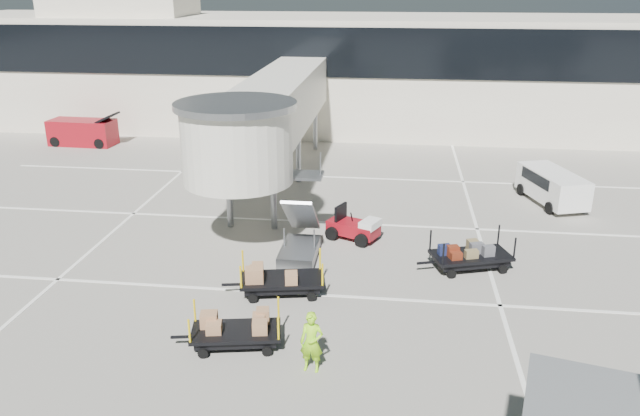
{
  "coord_description": "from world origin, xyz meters",
  "views": [
    {
      "loc": [
        2.22,
        -17.42,
        10.45
      ],
      "look_at": [
        -0.63,
        5.46,
        2.0
      ],
      "focal_mm": 35.0,
      "sensor_mm": 36.0,
      "label": 1
    }
  ],
  "objects_px": {
    "suitcase_cart": "(471,256)",
    "minivan": "(551,184)",
    "box_cart_near": "(237,332)",
    "baggage_tug": "(355,228)",
    "belt_loader": "(83,132)",
    "box_cart_far": "(282,281)",
    "ground_worker": "(312,342)"
  },
  "relations": [
    {
      "from": "baggage_tug",
      "to": "belt_loader",
      "type": "distance_m",
      "value": 23.84
    },
    {
      "from": "ground_worker",
      "to": "minivan",
      "type": "height_order",
      "value": "ground_worker"
    },
    {
      "from": "box_cart_far",
      "to": "minivan",
      "type": "xyz_separation_m",
      "value": [
        11.47,
        11.17,
        0.47
      ]
    },
    {
      "from": "box_cart_near",
      "to": "minivan",
      "type": "height_order",
      "value": "minivan"
    },
    {
      "from": "minivan",
      "to": "belt_loader",
      "type": "distance_m",
      "value": 29.71
    },
    {
      "from": "suitcase_cart",
      "to": "box_cart_near",
      "type": "bearing_deg",
      "value": -157.94
    },
    {
      "from": "suitcase_cart",
      "to": "box_cart_far",
      "type": "height_order",
      "value": "suitcase_cart"
    },
    {
      "from": "ground_worker",
      "to": "suitcase_cart",
      "type": "bearing_deg",
      "value": 60.06
    },
    {
      "from": "box_cart_far",
      "to": "suitcase_cart",
      "type": "bearing_deg",
      "value": 12.75
    },
    {
      "from": "belt_loader",
      "to": "box_cart_near",
      "type": "bearing_deg",
      "value": -51.92
    },
    {
      "from": "box_cart_near",
      "to": "belt_loader",
      "type": "distance_m",
      "value": 28.04
    },
    {
      "from": "suitcase_cart",
      "to": "belt_loader",
      "type": "xyz_separation_m",
      "value": [
        -23.89,
        16.38,
        0.34
      ]
    },
    {
      "from": "baggage_tug",
      "to": "box_cart_far",
      "type": "distance_m",
      "value": 5.71
    },
    {
      "from": "baggage_tug",
      "to": "ground_worker",
      "type": "height_order",
      "value": "ground_worker"
    },
    {
      "from": "suitcase_cart",
      "to": "ground_worker",
      "type": "distance_m",
      "value": 9.0
    },
    {
      "from": "baggage_tug",
      "to": "minivan",
      "type": "distance_m",
      "value": 11.03
    },
    {
      "from": "baggage_tug",
      "to": "belt_loader",
      "type": "relative_size",
      "value": 0.52
    },
    {
      "from": "baggage_tug",
      "to": "box_cart_far",
      "type": "bearing_deg",
      "value": -87.46
    },
    {
      "from": "ground_worker",
      "to": "minivan",
      "type": "xyz_separation_m",
      "value": [
        9.83,
        15.59,
        0.05
      ]
    },
    {
      "from": "box_cart_near",
      "to": "box_cart_far",
      "type": "relative_size",
      "value": 0.93
    },
    {
      "from": "belt_loader",
      "to": "suitcase_cart",
      "type": "bearing_deg",
      "value": -31.97
    },
    {
      "from": "baggage_tug",
      "to": "box_cart_far",
      "type": "xyz_separation_m",
      "value": [
        -2.16,
        -5.28,
        -0.03
      ]
    },
    {
      "from": "ground_worker",
      "to": "minivan",
      "type": "relative_size",
      "value": 0.4
    },
    {
      "from": "suitcase_cart",
      "to": "minivan",
      "type": "bearing_deg",
      "value": 42.15
    },
    {
      "from": "suitcase_cart",
      "to": "baggage_tug",
      "type": "bearing_deg",
      "value": 135.11
    },
    {
      "from": "baggage_tug",
      "to": "minivan",
      "type": "xyz_separation_m",
      "value": [
        9.31,
        5.89,
        0.44
      ]
    },
    {
      "from": "box_cart_near",
      "to": "belt_loader",
      "type": "xyz_separation_m",
      "value": [
        -16.32,
        22.79,
        0.36
      ]
    },
    {
      "from": "suitcase_cart",
      "to": "box_cart_far",
      "type": "relative_size",
      "value": 1.01
    },
    {
      "from": "box_cart_near",
      "to": "box_cart_far",
      "type": "distance_m",
      "value": 3.54
    },
    {
      "from": "minivan",
      "to": "box_cart_near",
      "type": "bearing_deg",
      "value": -147.52
    },
    {
      "from": "suitcase_cart",
      "to": "belt_loader",
      "type": "distance_m",
      "value": 28.97
    },
    {
      "from": "minivan",
      "to": "belt_loader",
      "type": "xyz_separation_m",
      "value": [
        -28.57,
        8.16,
        -0.12
      ]
    }
  ]
}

